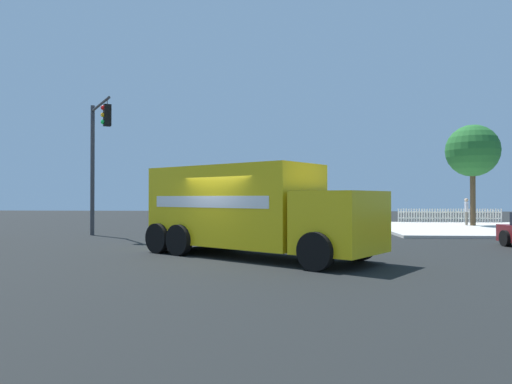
{
  "coord_description": "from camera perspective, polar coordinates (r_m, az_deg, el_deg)",
  "views": [
    {
      "loc": [
        -2.05,
        14.34,
        1.87
      ],
      "look_at": [
        -1.03,
        -0.04,
        2.04
      ],
      "focal_mm": 32.57,
      "sensor_mm": 36.0,
      "label": 1
    }
  ],
  "objects": [
    {
      "name": "delivery_truck",
      "position": [
        14.75,
        -0.77,
        -2.14
      ],
      "size": [
        7.77,
        6.46,
        2.88
      ],
      "color": "yellow",
      "rests_on": "ground"
    },
    {
      "name": "ground_plane",
      "position": [
        14.61,
        -4.09,
        -8.04
      ],
      "size": [
        100.0,
        100.0,
        0.0
      ],
      "primitive_type": "plane",
      "color": "black"
    },
    {
      "name": "pedestrian_near_corner",
      "position": [
        31.97,
        24.42,
        -2.0
      ],
      "size": [
        0.34,
        0.49,
        1.69
      ],
      "color": "gray",
      "rests_on": "sidewalk_corner_near"
    },
    {
      "name": "sidewalk_corner_near",
      "position": [
        29.9,
        26.21,
        -4.07
      ],
      "size": [
        12.02,
        12.02,
        0.14
      ],
      "primitive_type": "cube",
      "color": "beige",
      "rests_on": "ground"
    },
    {
      "name": "shade_tree_near",
      "position": [
        31.91,
        25.06,
        4.57
      ],
      "size": [
        3.22,
        3.22,
        6.26
      ],
      "color": "brown",
      "rests_on": "sidewalk_corner_near"
    },
    {
      "name": "traffic_light_primary",
      "position": [
        23.56,
        -18.97,
        4.99
      ],
      "size": [
        2.15,
        3.06,
        6.46
      ],
      "color": "#38383D",
      "rests_on": "ground"
    },
    {
      "name": "picket_fence_run",
      "position": [
        35.27,
        22.67,
        -2.67
      ],
      "size": [
        7.12,
        0.05,
        0.95
      ],
      "color": "silver",
      "rests_on": "sidewalk_corner_near"
    }
  ]
}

